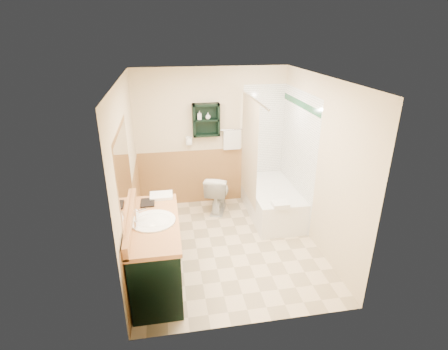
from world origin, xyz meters
TOP-DOWN VIEW (x-y plane):
  - floor at (0.00, 0.00)m, footprint 3.00×3.00m
  - back_wall at (0.00, 1.52)m, footprint 2.60×0.04m
  - left_wall at (-1.32, 0.00)m, footprint 0.04×3.00m
  - right_wall at (1.32, 0.00)m, footprint 0.04×3.00m
  - ceiling at (0.00, 0.00)m, footprint 2.60×3.00m
  - wainscot_left at (-1.29, 0.00)m, footprint 2.98×2.98m
  - wainscot_back at (0.00, 1.49)m, footprint 2.58×2.58m
  - mirror_frame at (-1.27, -0.55)m, footprint 1.30×1.30m
  - mirror_glass at (-1.27, -0.55)m, footprint 1.20×1.20m
  - tile_right at (1.28, 0.75)m, footprint 1.50×1.50m
  - tile_back at (1.03, 1.48)m, footprint 0.95×0.95m
  - tile_accent at (1.27, 0.75)m, footprint 1.50×1.50m
  - wall_shelf at (-0.10, 1.41)m, footprint 0.45×0.15m
  - hair_dryer at (-0.40, 1.43)m, footprint 0.10×0.24m
  - towel_bar at (0.35, 1.45)m, footprint 0.40×0.06m
  - curtain_rod at (0.53, 0.75)m, footprint 0.03×1.60m
  - shower_curtain at (0.53, 0.92)m, footprint 1.05×1.05m
  - vanity at (-0.99, -0.65)m, footprint 0.59×1.40m
  - bathtub at (0.93, 0.80)m, footprint 0.77×1.50m
  - toilet at (0.04, 1.11)m, footprint 0.58×0.76m
  - counter_towel at (-0.90, -0.02)m, footprint 0.30×0.23m
  - vanity_book at (-1.16, -0.18)m, footprint 0.18×0.02m
  - tub_towel at (0.82, 0.11)m, footprint 0.24×0.20m
  - soap_bottle_a at (-0.21, 1.40)m, footprint 0.08×0.15m
  - soap_bottle_b at (-0.07, 1.40)m, footprint 0.12×0.13m

SIDE VIEW (x-z plane):
  - floor at x=0.00m, z-range 0.00..0.00m
  - bathtub at x=0.93m, z-range 0.00..0.52m
  - toilet at x=0.04m, z-range 0.00..0.66m
  - vanity at x=-0.99m, z-range 0.00..0.89m
  - wainscot_left at x=-1.29m, z-range 0.00..1.00m
  - wainscot_back at x=0.00m, z-range 0.00..1.00m
  - tub_towel at x=0.82m, z-range 0.52..0.59m
  - counter_towel at x=-0.90m, z-range 0.89..0.93m
  - vanity_book at x=-1.16m, z-range 0.89..1.13m
  - tile_right at x=1.28m, z-range 0.00..2.10m
  - tile_back at x=1.03m, z-range 0.00..2.10m
  - shower_curtain at x=0.53m, z-range 0.30..2.00m
  - back_wall at x=0.00m, z-range 0.00..2.40m
  - left_wall at x=-1.32m, z-range 0.00..2.40m
  - right_wall at x=1.32m, z-range 0.00..2.40m
  - hair_dryer at x=-0.40m, z-range 1.11..1.29m
  - towel_bar at x=0.35m, z-range 1.15..1.55m
  - mirror_frame at x=-1.27m, z-range 1.00..2.00m
  - mirror_glass at x=-1.27m, z-range 1.05..1.95m
  - wall_shelf at x=-0.10m, z-range 1.27..1.83m
  - soap_bottle_a at x=-0.21m, z-range 1.56..1.63m
  - soap_bottle_b at x=-0.07m, z-range 1.56..1.65m
  - tile_accent at x=1.27m, z-range 1.85..1.95m
  - curtain_rod at x=0.53m, z-range 1.98..2.02m
  - ceiling at x=0.00m, z-range 2.40..2.44m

